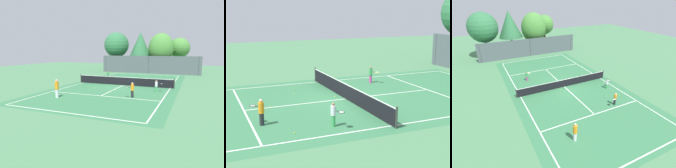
# 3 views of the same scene
# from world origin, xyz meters

# --- Properties ---
(ground_plane) EXTENTS (80.00, 80.00, 0.00)m
(ground_plane) POSITION_xyz_m (0.00, 0.00, 0.00)
(ground_plane) COLOR #4C8456
(court_surface) EXTENTS (13.00, 25.00, 0.01)m
(court_surface) POSITION_xyz_m (0.00, 0.00, 0.00)
(court_surface) COLOR #387A4C
(court_surface) RESTS_ON ground_plane
(tennis_net) EXTENTS (11.90, 0.10, 1.10)m
(tennis_net) POSITION_xyz_m (0.00, 0.00, 0.51)
(tennis_net) COLOR #333833
(tennis_net) RESTS_ON ground_plane
(perimeter_fence) EXTENTS (18.00, 0.12, 3.20)m
(perimeter_fence) POSITION_xyz_m (0.00, 14.00, 1.60)
(perimeter_fence) COLOR #515B60
(perimeter_fence) RESTS_ON ground_plane
(tree_0) EXTENTS (3.92, 3.92, 6.63)m
(tree_0) POSITION_xyz_m (4.91, 19.24, 4.64)
(tree_0) COLOR brown
(tree_0) RESTS_ON ground_plane
(tree_1) EXTENTS (5.02, 5.02, 7.80)m
(tree_1) POSITION_xyz_m (-7.19, 16.45, 5.28)
(tree_1) COLOR brown
(tree_1) RESTS_ON ground_plane
(tree_2) EXTENTS (4.72, 4.10, 7.40)m
(tree_2) POSITION_xyz_m (1.75, 16.59, 4.55)
(tree_2) COLOR brown
(tree_2) RESTS_ON ground_plane
(tree_3) EXTENTS (4.35, 4.35, 7.81)m
(tree_3) POSITION_xyz_m (-2.51, 17.69, 5.37)
(tree_3) COLOR brown
(tree_3) RESTS_ON ground_plane
(player_0) EXTENTS (0.79, 0.70, 1.27)m
(player_0) POSITION_xyz_m (-3.64, 3.81, 0.66)
(player_0) COLOR #D14799
(player_0) RESTS_ON ground_plane
(player_1) EXTENTS (0.79, 0.73, 1.36)m
(player_1) POSITION_xyz_m (2.84, -5.92, 0.70)
(player_1) COLOR #232328
(player_1) RESTS_ON ground_plane
(player_2) EXTENTS (0.83, 0.58, 1.22)m
(player_2) POSITION_xyz_m (4.43, -2.67, 0.64)
(player_2) COLOR #3FA559
(player_2) RESTS_ON ground_plane
(player_3) EXTENTS (0.35, 0.35, 1.64)m
(player_3) POSITION_xyz_m (-3.34, -8.45, 0.84)
(player_3) COLOR silver
(player_3) RESTS_ON ground_plane
(tennis_ball_0) EXTENTS (0.07, 0.07, 0.07)m
(tennis_ball_0) POSITION_xyz_m (5.18, 7.38, 0.03)
(tennis_ball_0) COLOR #CCE533
(tennis_ball_0) RESTS_ON ground_plane
(tennis_ball_1) EXTENTS (0.07, 0.07, 0.07)m
(tennis_ball_1) POSITION_xyz_m (-0.73, -0.48, 0.03)
(tennis_ball_1) COLOR #CCE533
(tennis_ball_1) RESTS_ON ground_plane
(tennis_ball_2) EXTENTS (0.07, 0.07, 0.07)m
(tennis_ball_2) POSITION_xyz_m (0.95, 9.72, 0.03)
(tennis_ball_2) COLOR #CCE533
(tennis_ball_2) RESTS_ON ground_plane
(tennis_ball_3) EXTENTS (0.07, 0.07, 0.07)m
(tennis_ball_3) POSITION_xyz_m (-0.08, -4.85, 0.03)
(tennis_ball_3) COLOR #CCE533
(tennis_ball_3) RESTS_ON ground_plane
(tennis_ball_4) EXTENTS (0.07, 0.07, 0.07)m
(tennis_ball_4) POSITION_xyz_m (-2.57, -2.72, 0.03)
(tennis_ball_4) COLOR #CCE533
(tennis_ball_4) RESTS_ON ground_plane
(tennis_ball_5) EXTENTS (0.07, 0.07, 0.07)m
(tennis_ball_5) POSITION_xyz_m (4.62, -4.73, 0.03)
(tennis_ball_5) COLOR #CCE533
(tennis_ball_5) RESTS_ON ground_plane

